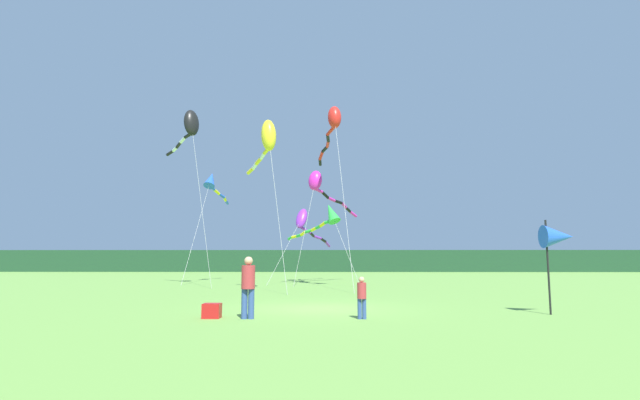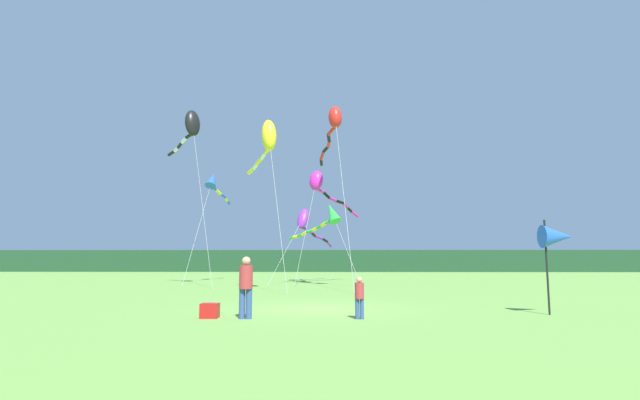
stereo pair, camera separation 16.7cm
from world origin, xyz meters
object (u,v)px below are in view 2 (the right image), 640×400
at_px(kite_purple, 306,223).
at_px(kite_blue, 214,182).
at_px(person_child, 359,295).
at_px(person_adult, 246,284).
at_px(kite_black, 191,126).
at_px(banner_flag_pole, 557,237).
at_px(kite_green, 328,217).
at_px(kite_magenta, 321,185).
at_px(cooler_box, 210,311).
at_px(kite_red, 333,124).
at_px(kite_yellow, 268,138).

relative_size(kite_purple, kite_blue, 1.14).
bearing_deg(person_child, person_adult, -179.77).
xyz_separation_m(person_adult, person_child, (3.15, 0.01, -0.31)).
bearing_deg(kite_black, kite_purple, 39.59).
relative_size(banner_flag_pole, kite_black, 0.26).
height_order(person_child, kite_green, kite_green).
relative_size(person_child, kite_green, 0.21).
xyz_separation_m(kite_purple, kite_magenta, (1.14, -3.39, 2.23)).
distance_m(kite_purple, kite_black, 10.70).
height_order(cooler_box, kite_blue, kite_blue).
bearing_deg(kite_black, kite_blue, 87.78).
height_order(kite_red, kite_green, kite_red).
height_order(person_child, kite_red, kite_red).
height_order(kite_purple, kite_black, kite_black).
bearing_deg(kite_yellow, banner_flag_pole, -43.76).
xyz_separation_m(cooler_box, kite_purple, (1.63, 21.22, 4.06)).
bearing_deg(kite_green, kite_magenta, 107.57).
height_order(kite_yellow, kite_blue, kite_yellow).
bearing_deg(kite_black, cooler_box, -70.87).
bearing_deg(kite_blue, kite_red, -36.11).
xyz_separation_m(kite_green, kite_blue, (-8.36, 4.30, 2.91)).
bearing_deg(person_child, banner_flag_pole, 10.70).
bearing_deg(kite_yellow, person_adult, -85.32).
height_order(cooler_box, kite_black, kite_black).
bearing_deg(kite_magenta, kite_blue, 159.88).
bearing_deg(kite_green, banner_flag_pole, -65.63).
xyz_separation_m(person_child, kite_yellow, (-4.04, 10.78, 7.23)).
bearing_deg(person_child, kite_yellow, 110.54).
bearing_deg(kite_yellow, kite_purple, 82.04).
xyz_separation_m(kite_yellow, kite_black, (-5.50, 4.81, 2.07)).
height_order(banner_flag_pole, kite_blue, kite_blue).
bearing_deg(kite_red, cooler_box, -104.01).
bearing_deg(banner_flag_pole, person_child, -169.30).
height_order(kite_red, kite_blue, kite_red).
bearing_deg(kite_magenta, kite_red, -76.82).
distance_m(person_child, kite_yellow, 13.59).
relative_size(person_child, kite_purple, 0.13).
relative_size(kite_red, kite_magenta, 1.41).
relative_size(kite_blue, kite_magenta, 1.06).
relative_size(kite_yellow, kite_blue, 1.10).
bearing_deg(kite_red, person_adult, -99.97).
xyz_separation_m(person_adult, cooler_box, (-1.03, 0.16, -0.75)).
bearing_deg(kite_yellow, kite_green, 62.15).
bearing_deg(kite_blue, kite_magenta, -20.12).
height_order(banner_flag_pole, kite_magenta, kite_magenta).
xyz_separation_m(banner_flag_pole, kite_magenta, (-7.44, 16.84, 4.20)).
height_order(person_child, cooler_box, person_child).
distance_m(kite_red, kite_magenta, 4.81).
height_order(banner_flag_pole, kite_black, kite_black).
relative_size(person_adult, cooler_box, 3.53).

